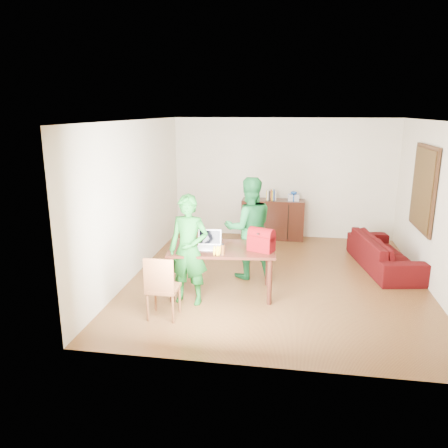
% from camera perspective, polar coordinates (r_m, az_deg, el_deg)
% --- Properties ---
extents(room, '(5.20, 5.70, 2.90)m').
position_cam_1_polar(room, '(7.50, 7.27, 2.58)').
color(room, '#462211').
rests_on(room, ground).
extents(table, '(1.72, 1.08, 0.77)m').
position_cam_1_polar(table, '(6.90, -0.26, -3.86)').
color(table, black).
rests_on(table, ground).
extents(chair, '(0.43, 0.41, 0.93)m').
position_cam_1_polar(chair, '(6.32, -7.91, -9.72)').
color(chair, brown).
rests_on(chair, ground).
extents(person_near, '(0.66, 0.47, 1.68)m').
position_cam_1_polar(person_near, '(6.55, -4.63, -3.40)').
color(person_near, '#125217').
rests_on(person_near, ground).
extents(person_far, '(1.03, 0.91, 1.77)m').
position_cam_1_polar(person_far, '(7.55, 3.28, -0.52)').
color(person_far, '#16632B').
rests_on(person_far, ground).
extents(laptop, '(0.39, 0.29, 0.26)m').
position_cam_1_polar(laptop, '(6.82, -1.98, -2.81)').
color(laptop, white).
rests_on(laptop, table).
extents(bananas, '(0.18, 0.15, 0.06)m').
position_cam_1_polar(bananas, '(6.49, -0.93, -3.91)').
color(bananas, gold).
rests_on(bananas, table).
extents(bottle, '(0.07, 0.07, 0.17)m').
position_cam_1_polar(bottle, '(6.50, -0.19, -3.32)').
color(bottle, '#5A3014').
rests_on(bottle, table).
extents(red_bag, '(0.44, 0.35, 0.28)m').
position_cam_1_polar(red_bag, '(6.70, 4.89, -2.33)').
color(red_bag, '#67060B').
rests_on(red_bag, table).
extents(sofa, '(1.14, 2.14, 0.59)m').
position_cam_1_polar(sofa, '(8.64, 20.21, -3.55)').
color(sofa, '#3F080E').
rests_on(sofa, ground).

